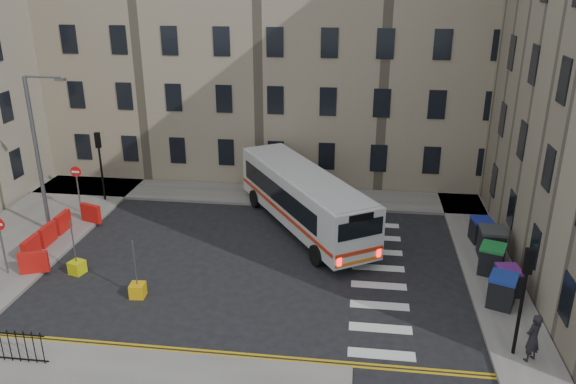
% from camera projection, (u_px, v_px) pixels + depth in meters
% --- Properties ---
extents(ground, '(120.00, 120.00, 0.00)m').
position_uv_depth(ground, '(291.00, 267.00, 26.01)').
color(ground, black).
rests_on(ground, ground).
extents(pavement_north, '(36.00, 3.20, 0.15)m').
position_uv_depth(pavement_north, '(212.00, 193.00, 34.66)').
color(pavement_north, slate).
rests_on(pavement_north, ground).
extents(pavement_east, '(2.40, 26.00, 0.15)m').
position_uv_depth(pavement_east, '(476.00, 239.00, 28.59)').
color(pavement_east, slate).
rests_on(pavement_east, ground).
extents(pavement_west, '(6.00, 22.00, 0.15)m').
position_uv_depth(pavement_west, '(22.00, 239.00, 28.60)').
color(pavement_west, slate).
rests_on(pavement_west, ground).
extents(terrace_north, '(38.30, 10.80, 17.20)m').
position_uv_depth(terrace_north, '(218.00, 38.00, 38.08)').
color(terrace_north, gray).
rests_on(terrace_north, ground).
extents(traffic_light_east, '(0.28, 0.22, 4.10)m').
position_uv_depth(traffic_light_east, '(525.00, 286.00, 18.84)').
color(traffic_light_east, black).
rests_on(traffic_light_east, pavement_east).
extents(traffic_light_nw, '(0.28, 0.22, 4.10)m').
position_uv_depth(traffic_light_nw, '(100.00, 156.00, 32.44)').
color(traffic_light_nw, black).
rests_on(traffic_light_nw, pavement_west).
extents(streetlamp, '(0.50, 0.22, 8.14)m').
position_uv_depth(streetlamp, '(37.00, 154.00, 27.87)').
color(streetlamp, '#595B5E').
rests_on(streetlamp, pavement_west).
extents(no_entry_north, '(0.60, 0.08, 3.00)m').
position_uv_depth(no_entry_north, '(77.00, 180.00, 30.93)').
color(no_entry_north, '#595B5E').
rests_on(no_entry_north, pavement_west).
extents(no_entry_south, '(0.60, 0.08, 3.00)m').
position_uv_depth(no_entry_south, '(0.00, 234.00, 24.46)').
color(no_entry_south, '#595B5E').
rests_on(no_entry_south, pavement_west).
extents(roadworks_barriers, '(1.66, 6.26, 1.00)m').
position_uv_depth(roadworks_barriers, '(55.00, 235.00, 27.67)').
color(roadworks_barriers, red).
rests_on(roadworks_barriers, pavement_west).
extents(bus, '(8.15, 10.88, 3.07)m').
position_uv_depth(bus, '(303.00, 197.00, 29.36)').
color(bus, silver).
rests_on(bus, ground).
extents(wheelie_bin_a, '(1.39, 1.48, 1.31)m').
position_uv_depth(wheelie_bin_a, '(502.00, 290.00, 22.50)').
color(wheelie_bin_a, black).
rests_on(wheelie_bin_a, pavement_east).
extents(wheelie_bin_b, '(1.02, 1.14, 1.16)m').
position_uv_depth(wheelie_bin_b, '(508.00, 280.00, 23.38)').
color(wheelie_bin_b, black).
rests_on(wheelie_bin_b, pavement_east).
extents(wheelie_bin_c, '(1.37, 1.46, 1.30)m').
position_uv_depth(wheelie_bin_c, '(492.00, 259.00, 24.98)').
color(wheelie_bin_c, black).
rests_on(wheelie_bin_c, pavement_east).
extents(wheelie_bin_d, '(1.16, 1.33, 1.44)m').
position_uv_depth(wheelie_bin_d, '(491.00, 243.00, 26.34)').
color(wheelie_bin_d, black).
rests_on(wheelie_bin_d, pavement_east).
extents(wheelie_bin_e, '(1.08, 1.20, 1.19)m').
position_uv_depth(wheelie_bin_e, '(481.00, 230.00, 27.97)').
color(wheelie_bin_e, black).
rests_on(wheelie_bin_e, pavement_east).
extents(pedestrian, '(0.78, 0.74, 1.80)m').
position_uv_depth(pedestrian, '(533.00, 338.00, 19.15)').
color(pedestrian, black).
rests_on(pedestrian, pavement_east).
extents(bollard_yellow, '(0.65, 0.65, 0.60)m').
position_uv_depth(bollard_yellow, '(138.00, 290.00, 23.47)').
color(bollard_yellow, '#DDA00C').
rests_on(bollard_yellow, ground).
extents(bollard_chevron, '(0.75, 0.75, 0.60)m').
position_uv_depth(bollard_chevron, '(77.00, 267.00, 25.32)').
color(bollard_chevron, '#C8C80B').
rests_on(bollard_chevron, ground).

